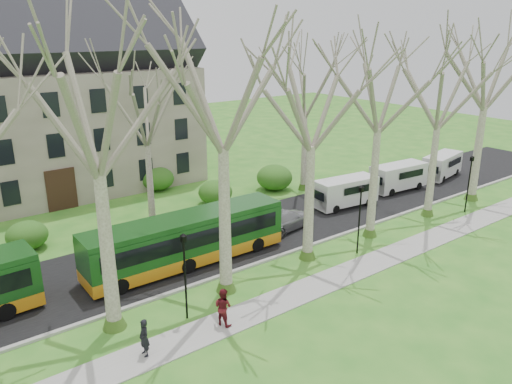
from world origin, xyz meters
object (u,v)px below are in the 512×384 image
bus_follow (187,239)px  sedan (284,220)px  van_c (442,166)px  van_a (346,193)px  pedestrian_a (144,338)px  pedestrian_b (223,307)px  van_b (398,177)px

bus_follow → sedan: bearing=4.6°
van_c → van_a: bearing=169.4°
van_c → pedestrian_a: (-33.47, -7.90, -0.25)m
pedestrian_b → pedestrian_a: bearing=70.5°
bus_follow → van_b: bus_follow is taller
sedan → van_b: size_ratio=0.94×
sedan → van_c: size_ratio=0.98×
van_a → bus_follow: bearing=-168.8°
bus_follow → van_b: bearing=4.4°
van_b → pedestrian_a: bearing=-159.0°
sedan → van_c: bearing=-98.1°
van_c → sedan: bearing=171.2°
van_c → pedestrian_b: 30.59m
van_a → pedestrian_b: van_a is taller
bus_follow → van_b: size_ratio=2.34×
van_b → bus_follow: bearing=-171.6°
pedestrian_b → van_a: bearing=-83.3°
sedan → pedestrian_b: (-9.74, -7.15, 0.21)m
van_a → van_b: van_b is taller
pedestrian_b → van_b: bearing=-89.6°
van_c → pedestrian_b: van_c is taller
van_b → pedestrian_b: van_b is taller
sedan → van_c: 19.82m
van_b → pedestrian_a: size_ratio=3.09×
van_b → sedan: bearing=-171.8°
bus_follow → pedestrian_b: bearing=-105.1°
van_b → van_c: bearing=4.8°
bus_follow → pedestrian_b: size_ratio=6.61×
sedan → pedestrian_a: 15.40m
van_a → pedestrian_a: van_a is taller
van_a → van_b: size_ratio=0.99×
bus_follow → van_c: bearing=3.6°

